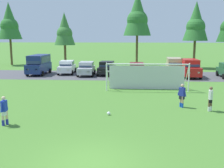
# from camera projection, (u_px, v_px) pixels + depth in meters

# --- Properties ---
(ground_plane) EXTENTS (400.00, 400.00, 0.00)m
(ground_plane) POSITION_uv_depth(u_px,v_px,m) (114.00, 89.00, 25.26)
(ground_plane) COLOR #477A2D
(parking_lot_strip) EXTENTS (52.00, 8.40, 0.01)m
(parking_lot_strip) POSITION_uv_depth(u_px,v_px,m) (119.00, 75.00, 34.27)
(parking_lot_strip) COLOR #4C4C51
(parking_lot_strip) RESTS_ON ground
(soccer_ball) EXTENTS (0.22, 0.22, 0.22)m
(soccer_ball) POSITION_uv_depth(u_px,v_px,m) (109.00, 113.00, 16.94)
(soccer_ball) COLOR white
(soccer_ball) RESTS_ON ground
(soccer_goal) EXTENTS (7.44, 2.00, 2.57)m
(soccer_goal) POSITION_uv_depth(u_px,v_px,m) (147.00, 76.00, 24.91)
(soccer_goal) COLOR white
(soccer_goal) RESTS_ON ground
(player_striker_near) EXTENTS (0.56, 0.61, 1.64)m
(player_striker_near) POSITION_uv_depth(u_px,v_px,m) (182.00, 96.00, 18.70)
(player_striker_near) COLOR tan
(player_striker_near) RESTS_ON ground
(player_midfield_center) EXTENTS (0.31, 0.72, 1.64)m
(player_midfield_center) POSITION_uv_depth(u_px,v_px,m) (210.00, 99.00, 17.74)
(player_midfield_center) COLOR brown
(player_midfield_center) RESTS_ON ground
(player_defender_far) EXTENTS (0.28, 0.74, 1.64)m
(player_defender_far) POSITION_uv_depth(u_px,v_px,m) (4.00, 111.00, 14.91)
(player_defender_far) COLOR beige
(player_defender_far) RESTS_ON ground
(parked_car_slot_far_left) EXTENTS (2.23, 4.82, 2.52)m
(parked_car_slot_far_left) POSITION_uv_depth(u_px,v_px,m) (39.00, 64.00, 34.96)
(parked_car_slot_far_left) COLOR navy
(parked_car_slot_far_left) RESTS_ON ground
(parked_car_slot_left) EXTENTS (2.26, 4.31, 1.72)m
(parked_car_slot_left) POSITION_uv_depth(u_px,v_px,m) (67.00, 67.00, 35.68)
(parked_car_slot_left) COLOR silver
(parked_car_slot_left) RESTS_ON ground
(parked_car_slot_center_left) EXTENTS (2.16, 4.26, 1.72)m
(parked_car_slot_center_left) POSITION_uv_depth(u_px,v_px,m) (86.00, 69.00, 34.07)
(parked_car_slot_center_left) COLOR #B2B2BC
(parked_car_slot_center_left) RESTS_ON ground
(parked_car_slot_center) EXTENTS (2.22, 4.30, 1.72)m
(parked_car_slot_center) POSITION_uv_depth(u_px,v_px,m) (107.00, 68.00, 34.64)
(parked_car_slot_center) COLOR black
(parked_car_slot_center) RESTS_ON ground
(parked_car_slot_center_right) EXTENTS (2.17, 4.27, 1.72)m
(parked_car_slot_center_right) POSITION_uv_depth(u_px,v_px,m) (137.00, 70.00, 32.81)
(parked_car_slot_center_right) COLOR maroon
(parked_car_slot_center_right) RESTS_ON ground
(parked_car_slot_right) EXTENTS (2.29, 4.68, 2.16)m
(parked_car_slot_right) POSITION_uv_depth(u_px,v_px,m) (174.00, 66.00, 34.63)
(parked_car_slot_right) COLOR tan
(parked_car_slot_right) RESTS_ON ground
(parked_car_slot_far_right) EXTENTS (2.16, 4.61, 2.16)m
(parked_car_slot_far_right) POSITION_uv_depth(u_px,v_px,m) (190.00, 68.00, 32.60)
(parked_car_slot_far_right) COLOR red
(parked_car_slot_far_right) RESTS_ON ground
(tree_left_edge) EXTENTS (3.97, 3.97, 10.58)m
(tree_left_edge) POSITION_uv_depth(u_px,v_px,m) (9.00, 22.00, 45.77)
(tree_left_edge) COLOR brown
(tree_left_edge) RESTS_ON ground
(tree_mid_left) EXTENTS (3.20, 3.20, 8.54)m
(tree_mid_left) POSITION_uv_depth(u_px,v_px,m) (64.00, 30.00, 41.69)
(tree_mid_left) COLOR brown
(tree_mid_left) RESTS_ON ground
(tree_center_back) EXTENTS (4.50, 4.50, 12.00)m
(tree_center_back) POSITION_uv_depth(u_px,v_px,m) (137.00, 15.00, 43.59)
(tree_center_back) COLOR brown
(tree_center_back) RESTS_ON ground
(tree_mid_right) EXTENTS (3.80, 3.80, 10.14)m
(tree_mid_right) POSITION_uv_depth(u_px,v_px,m) (196.00, 22.00, 41.14)
(tree_mid_right) COLOR brown
(tree_mid_right) RESTS_ON ground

